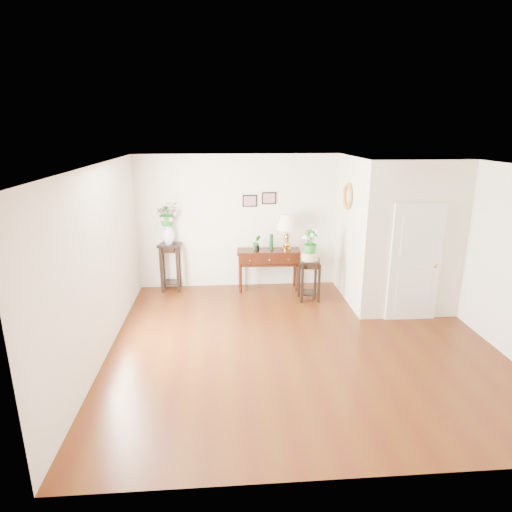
{
  "coord_description": "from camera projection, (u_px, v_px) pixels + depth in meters",
  "views": [
    {
      "loc": [
        -1.19,
        -6.05,
        3.29
      ],
      "look_at": [
        -0.63,
        1.3,
        1.08
      ],
      "focal_mm": 30.0,
      "sensor_mm": 36.0,
      "label": 1
    }
  ],
  "objects": [
    {
      "name": "floor",
      "position": [
        301.0,
        343.0,
        6.81
      ],
      "size": [
        6.0,
        5.5,
        0.02
      ],
      "primitive_type": "cube",
      "color": "#4B1E0B",
      "rests_on": "ground"
    },
    {
      "name": "green_vase",
      "position": [
        271.0,
        242.0,
        8.82
      ],
      "size": [
        0.08,
        0.08,
        0.34
      ],
      "primitive_type": "cylinder",
      "rotation": [
        0.0,
        0.0,
        0.15
      ],
      "color": "#093A17",
      "rests_on": "console_table"
    },
    {
      "name": "wall_right",
      "position": [
        495.0,
        255.0,
        6.62
      ],
      "size": [
        0.02,
        5.5,
        2.8
      ],
      "primitive_type": "cube",
      "color": "beige",
      "rests_on": "ground"
    },
    {
      "name": "ceiling",
      "position": [
        308.0,
        165.0,
        6.01
      ],
      "size": [
        6.0,
        5.5,
        0.02
      ],
      "primitive_type": "cube",
      "color": "white",
      "rests_on": "ground"
    },
    {
      "name": "wall_ornament",
      "position": [
        347.0,
        196.0,
        8.12
      ],
      "size": [
        0.07,
        0.51,
        0.51
      ],
      "primitive_type": "torus",
      "rotation": [
        0.0,
        1.57,
        0.0
      ],
      "color": "#DB8645",
      "rests_on": "partition"
    },
    {
      "name": "partition",
      "position": [
        395.0,
        230.0,
        8.25
      ],
      "size": [
        1.8,
        1.95,
        2.8
      ],
      "primitive_type": "cube",
      "color": "beige",
      "rests_on": "floor"
    },
    {
      "name": "art_print_right",
      "position": [
        269.0,
        198.0,
        8.85
      ],
      "size": [
        0.3,
        0.02,
        0.25
      ],
      "primitive_type": "cube",
      "color": "black",
      "rests_on": "wall_back"
    },
    {
      "name": "wall_front",
      "position": [
        361.0,
        351.0,
        3.78
      ],
      "size": [
        6.0,
        0.02,
        2.8
      ],
      "primitive_type": "cube",
      "color": "beige",
      "rests_on": "ground"
    },
    {
      "name": "door",
      "position": [
        415.0,
        263.0,
        7.4
      ],
      "size": [
        0.9,
        0.05,
        2.1
      ],
      "primitive_type": "cube",
      "color": "silver",
      "rests_on": "floor"
    },
    {
      "name": "potted_plant",
      "position": [
        257.0,
        243.0,
        8.8
      ],
      "size": [
        0.19,
        0.17,
        0.31
      ],
      "primitive_type": "imported",
      "rotation": [
        0.0,
        0.0,
        0.2
      ],
      "color": "#1D7421",
      "rests_on": "console_table"
    },
    {
      "name": "table_lamp",
      "position": [
        287.0,
        233.0,
        8.79
      ],
      "size": [
        0.56,
        0.56,
        0.75
      ],
      "primitive_type": "cube",
      "rotation": [
        0.0,
        0.0,
        -0.38
      ],
      "color": "#B9913E",
      "rests_on": "console_table"
    },
    {
      "name": "plant_stand_a",
      "position": [
        170.0,
        267.0,
        8.95
      ],
      "size": [
        0.48,
        0.48,
        1.01
      ],
      "primitive_type": "cube",
      "rotation": [
        0.0,
        0.0,
        -0.28
      ],
      "color": "black",
      "rests_on": "floor"
    },
    {
      "name": "ceramic_bowl",
      "position": [
        310.0,
        256.0,
        8.31
      ],
      "size": [
        0.36,
        0.36,
        0.15
      ],
      "primitive_type": "cylinder",
      "rotation": [
        0.0,
        0.0,
        0.09
      ],
      "color": "beige",
      "rests_on": "plant_stand_b"
    },
    {
      "name": "lily_arrangement",
      "position": [
        167.0,
        213.0,
        8.62
      ],
      "size": [
        0.54,
        0.5,
        0.49
      ],
      "primitive_type": "imported",
      "rotation": [
        0.0,
        0.0,
        0.29
      ],
      "color": "#1D7421",
      "rests_on": "porcelain_vase"
    },
    {
      "name": "plant_stand_b",
      "position": [
        309.0,
        280.0,
        8.45
      ],
      "size": [
        0.46,
        0.46,
        0.83
      ],
      "primitive_type": "cube",
      "rotation": [
        0.0,
        0.0,
        -0.19
      ],
      "color": "black",
      "rests_on": "floor"
    },
    {
      "name": "wall_back",
      "position": [
        280.0,
        221.0,
        9.03
      ],
      "size": [
        6.0,
        0.02,
        2.8
      ],
      "primitive_type": "cube",
      "color": "beige",
      "rests_on": "ground"
    },
    {
      "name": "art_print_left",
      "position": [
        250.0,
        201.0,
        8.84
      ],
      "size": [
        0.3,
        0.02,
        0.25
      ],
      "primitive_type": "cube",
      "color": "black",
      "rests_on": "wall_back"
    },
    {
      "name": "wall_left",
      "position": [
        100.0,
        264.0,
        6.19
      ],
      "size": [
        0.02,
        5.5,
        2.8
      ],
      "primitive_type": "cube",
      "color": "beige",
      "rests_on": "ground"
    },
    {
      "name": "porcelain_vase",
      "position": [
        168.0,
        233.0,
        8.74
      ],
      "size": [
        0.3,
        0.3,
        0.43
      ],
      "primitive_type": null,
      "rotation": [
        0.0,
        0.0,
        -0.24
      ],
      "color": "silver",
      "rests_on": "plant_stand_a"
    },
    {
      "name": "narcissus",
      "position": [
        310.0,
        242.0,
        8.23
      ],
      "size": [
        0.33,
        0.33,
        0.47
      ],
      "primitive_type": "imported",
      "rotation": [
        0.0,
        0.0,
        0.3
      ],
      "color": "#1D7421",
      "rests_on": "ceramic_bowl"
    },
    {
      "name": "console_table",
      "position": [
        268.0,
        270.0,
        8.99
      ],
      "size": [
        1.32,
        0.49,
        0.87
      ],
      "primitive_type": "cube",
      "rotation": [
        0.0,
        0.0,
        -0.04
      ],
      "color": "black",
      "rests_on": "floor"
    }
  ]
}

